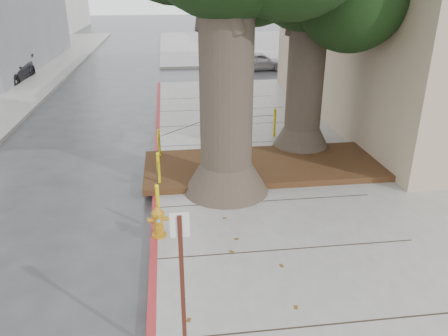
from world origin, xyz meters
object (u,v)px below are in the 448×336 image
object	(u,v)px
fire_hydrant	(158,221)
car_silver	(259,61)
signpost	(182,284)
car_red	(332,63)
car_dark	(9,71)

from	to	relation	value
fire_hydrant	car_silver	world-z (taller)	car_silver
signpost	car_red	distance (m)	21.85
car_red	car_dark	distance (m)	17.46
fire_hydrant	signpost	size ratio (longest dim) A/B	0.30
fire_hydrant	car_red	xyz separation A→B (m)	(9.65, 16.53, 0.14)
car_silver	car_dark	world-z (taller)	car_dark
car_red	signpost	bearing A→B (deg)	160.22
car_dark	car_silver	bearing A→B (deg)	9.93
signpost	car_silver	distance (m)	22.14
car_silver	car_red	distance (m)	4.21
signpost	car_dark	world-z (taller)	signpost
car_red	car_dark	xyz separation A→B (m)	(-17.46, -0.08, -0.02)
car_silver	car_dark	xyz separation A→B (m)	(-13.60, -1.77, 0.07)
fire_hydrant	car_red	size ratio (longest dim) A/B	0.18
fire_hydrant	signpost	distance (m)	3.39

